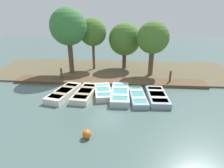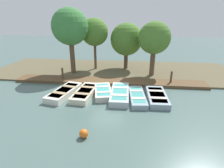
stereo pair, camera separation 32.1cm
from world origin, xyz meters
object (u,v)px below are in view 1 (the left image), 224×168
(mooring_post_near, at_px, (62,75))
(mooring_post_far, at_px, (170,77))
(rowboat_5, at_px, (157,96))
(buoy, at_px, (87,134))
(rowboat_2, at_px, (103,92))
(rowboat_3, at_px, (120,94))
(rowboat_0, at_px, (64,93))
(park_tree_center, at_px, (125,40))
(park_tree_right, at_px, (153,38))
(park_tree_left, at_px, (93,32))
(rowboat_4, at_px, (138,96))
(rowboat_1, at_px, (85,93))
(park_tree_far_left, at_px, (68,27))

(mooring_post_near, relative_size, mooring_post_far, 1.00)
(rowboat_5, bearing_deg, buoy, -42.07)
(rowboat_2, xyz_separation_m, buoy, (4.82, -0.12, -0.00))
(buoy, bearing_deg, rowboat_3, 163.79)
(rowboat_0, distance_m, mooring_post_far, 8.35)
(rowboat_2, height_order, mooring_post_far, mooring_post_far)
(rowboat_5, bearing_deg, park_tree_center, -162.76)
(rowboat_5, xyz_separation_m, park_tree_right, (-4.93, 0.12, 3.25))
(rowboat_5, bearing_deg, rowboat_2, -97.29)
(rowboat_2, relative_size, mooring_post_far, 2.47)
(park_tree_left, bearing_deg, rowboat_4, 32.21)
(rowboat_2, distance_m, park_tree_left, 7.32)
(rowboat_1, relative_size, rowboat_5, 1.05)
(rowboat_5, bearing_deg, rowboat_4, -87.88)
(mooring_post_far, height_order, park_tree_right, park_tree_right)
(rowboat_3, relative_size, mooring_post_near, 2.92)
(park_tree_far_left, bearing_deg, mooring_post_far, 76.69)
(rowboat_4, bearing_deg, park_tree_left, -152.84)
(rowboat_3, distance_m, rowboat_5, 2.50)
(rowboat_4, xyz_separation_m, park_tree_right, (-5.01, 1.42, 3.27))
(park_tree_left, bearing_deg, park_tree_far_left, -48.82)
(rowboat_2, height_order, park_tree_right, park_tree_right)
(mooring_post_far, relative_size, park_tree_center, 0.25)
(rowboat_3, distance_m, park_tree_far_left, 7.93)
(rowboat_1, bearing_deg, park_tree_right, 138.35)
(rowboat_4, height_order, park_tree_left, park_tree_left)
(park_tree_far_left, distance_m, park_tree_left, 2.52)
(rowboat_5, relative_size, park_tree_far_left, 0.51)
(rowboat_0, xyz_separation_m, mooring_post_near, (-2.83, -1.18, 0.38))
(rowboat_3, height_order, park_tree_left, park_tree_left)
(rowboat_2, xyz_separation_m, rowboat_3, (0.24, 1.22, 0.01))
(rowboat_1, xyz_separation_m, park_tree_left, (-6.42, -0.53, 3.58))
(mooring_post_far, distance_m, buoy, 8.98)
(rowboat_0, bearing_deg, rowboat_2, 109.55)
(rowboat_4, xyz_separation_m, park_tree_far_left, (-4.98, -6.01, 4.15))
(rowboat_1, bearing_deg, park_tree_center, 164.16)
(rowboat_2, distance_m, mooring_post_far, 5.71)
(rowboat_2, bearing_deg, park_tree_right, 127.70)
(park_tree_far_left, xyz_separation_m, park_tree_center, (-2.11, 4.97, -1.25))
(mooring_post_near, height_order, park_tree_far_left, park_tree_far_left)
(rowboat_4, height_order, mooring_post_far, mooring_post_far)
(rowboat_5, height_order, mooring_post_near, mooring_post_near)
(rowboat_4, height_order, buoy, buoy)
(rowboat_0, xyz_separation_m, park_tree_far_left, (-4.90, -0.92, 4.11))
(rowboat_1, distance_m, buoy, 4.67)
(rowboat_0, relative_size, rowboat_1, 1.05)
(park_tree_center, height_order, park_tree_right, park_tree_right)
(buoy, bearing_deg, mooring_post_far, 144.07)
(park_tree_center, relative_size, park_tree_right, 0.96)
(rowboat_1, distance_m, rowboat_4, 3.63)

